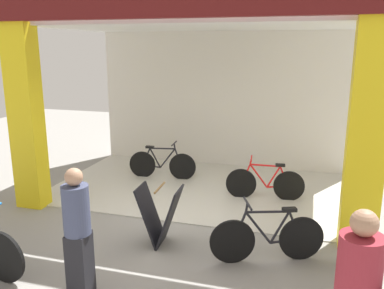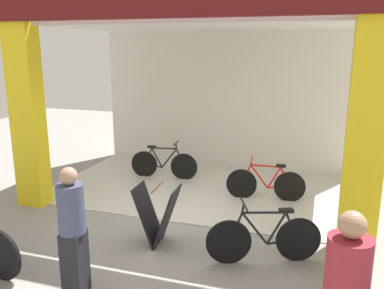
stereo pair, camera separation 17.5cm
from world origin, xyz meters
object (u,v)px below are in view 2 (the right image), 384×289
at_px(bicycle_inside_0, 164,164).
at_px(pedestrian_1, 73,231).
at_px(bicycle_parked_1, 264,238).
at_px(sandwich_board_sign, 157,215).
at_px(bicycle_inside_1, 266,184).

distance_m(bicycle_inside_0, pedestrian_1, 4.43).
distance_m(bicycle_parked_1, sandwich_board_sign, 1.59).
height_order(bicycle_inside_1, pedestrian_1, pedestrian_1).
distance_m(bicycle_inside_1, sandwich_board_sign, 2.62).
xyz_separation_m(bicycle_inside_0, bicycle_inside_1, (2.35, -0.62, -0.00)).
distance_m(bicycle_parked_1, pedestrian_1, 2.52).
bearing_deg(bicycle_inside_0, sandwich_board_sign, -69.87).
bearing_deg(bicycle_inside_0, bicycle_parked_1, -47.96).
bearing_deg(bicycle_inside_0, bicycle_inside_1, -14.86).
xyz_separation_m(bicycle_inside_1, pedestrian_1, (-1.74, -3.73, 0.47)).
bearing_deg(pedestrian_1, bicycle_parked_1, 34.82).
bearing_deg(sandwich_board_sign, bicycle_inside_1, 60.43).
relative_size(bicycle_inside_1, bicycle_parked_1, 1.00).
distance_m(bicycle_inside_0, bicycle_inside_1, 2.43).
bearing_deg(bicycle_parked_1, bicycle_inside_0, 132.04).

